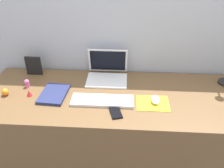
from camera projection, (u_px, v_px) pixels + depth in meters
The scene contains 13 objects.
ground_plane at pixel (116, 167), 2.05m from camera, with size 6.00×6.00×0.00m, color #59514C.
back_wall at pixel (119, 69), 1.98m from camera, with size 3.07×0.05×1.48m, color #B2B7C1.
desk at pixel (116, 135), 1.86m from camera, with size 1.87×0.67×0.74m, color brown.
laptop at pixel (107, 71), 1.83m from camera, with size 0.30×0.25×0.21m.
keyboard at pixel (102, 101), 1.59m from camera, with size 0.41×0.13×0.02m, color white.
mousepad at pixel (153, 103), 1.58m from camera, with size 0.21×0.17×0.00m, color yellow.
mouse at pixel (155, 100), 1.58m from camera, with size 0.06×0.10×0.03m, color white.
cell_phone at pixel (116, 112), 1.50m from camera, with size 0.06×0.13×0.01m, color black.
notebook_pad at pixel (54, 94), 1.66m from camera, with size 0.17×0.24×0.02m, color navy.
picture_frame at pixel (34, 66), 1.87m from camera, with size 0.12×0.02×0.15m, color black.
toy_figurine_pink at pixel (27, 83), 1.73m from camera, with size 0.03×0.03×0.06m.
toy_figurine_orange at pixel (5, 92), 1.65m from camera, with size 0.05×0.05×0.05m, color orange.
toy_figurine_red at pixel (29, 93), 1.64m from camera, with size 0.04×0.04×0.04m, color red.
Camera 1 is at (0.05, -1.36, 1.69)m, focal length 38.72 mm.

